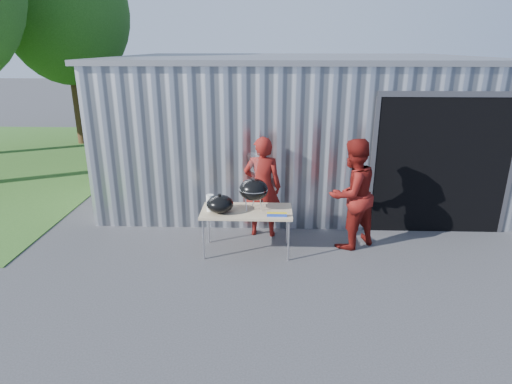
{
  "coord_description": "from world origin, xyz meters",
  "views": [
    {
      "loc": [
        0.21,
        -5.86,
        3.34
      ],
      "look_at": [
        -0.02,
        0.79,
        1.05
      ],
      "focal_mm": 30.0,
      "sensor_mm": 36.0,
      "label": 1
    }
  ],
  "objects_px": {
    "folding_table": "(247,212)",
    "kettle_grill": "(254,186)",
    "person_bystander": "(352,194)",
    "person_cook": "(262,187)"
  },
  "relations": [
    {
      "from": "person_cook",
      "to": "folding_table",
      "type": "bearing_deg",
      "value": 75.22
    },
    {
      "from": "folding_table",
      "to": "person_bystander",
      "type": "relative_size",
      "value": 0.79
    },
    {
      "from": "folding_table",
      "to": "kettle_grill",
      "type": "distance_m",
      "value": 0.47
    },
    {
      "from": "person_bystander",
      "to": "folding_table",
      "type": "bearing_deg",
      "value": -24.55
    },
    {
      "from": "folding_table",
      "to": "person_bystander",
      "type": "height_order",
      "value": "person_bystander"
    },
    {
      "from": "folding_table",
      "to": "person_cook",
      "type": "bearing_deg",
      "value": 70.62
    },
    {
      "from": "folding_table",
      "to": "person_cook",
      "type": "xyz_separation_m",
      "value": [
        0.25,
        0.7,
        0.21
      ]
    },
    {
      "from": "kettle_grill",
      "to": "person_bystander",
      "type": "bearing_deg",
      "value": 8.35
    },
    {
      "from": "person_bystander",
      "to": "person_cook",
      "type": "bearing_deg",
      "value": -49.02
    },
    {
      "from": "kettle_grill",
      "to": "person_bystander",
      "type": "relative_size",
      "value": 0.5
    }
  ]
}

